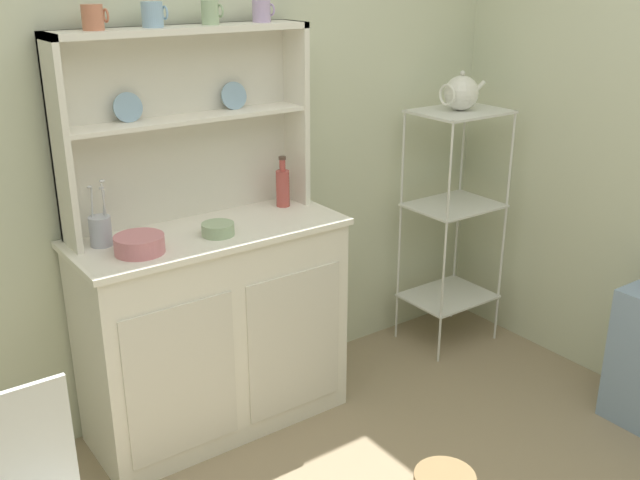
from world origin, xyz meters
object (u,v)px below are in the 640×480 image
Objects in this scene: cup_terracotta_0 at (93,17)px; porcelain_teapot at (461,93)px; hutch_cabinet at (215,327)px; jam_bottle at (283,186)px; bakers_rack at (454,205)px; hutch_shelf_unit at (183,111)px; bowl_mixing_large at (139,244)px; utensil_jar at (101,230)px.

porcelain_teapot is at bearing -5.07° from cup_terracotta_0.
jam_bottle is at bearing 12.28° from hutch_cabinet.
bakers_rack is 5.55× the size of jam_bottle.
jam_bottle is at bearing -2.85° from cup_terracotta_0.
hutch_cabinet is 0.87m from hutch_shelf_unit.
cup_terracotta_0 is (-0.33, 0.12, 1.22)m from hutch_cabinet.
porcelain_teapot is at bearing -6.80° from jam_bottle.
porcelain_teapot reaches higher than hutch_cabinet.
hutch_cabinet is 0.90× the size of bakers_rack.
bakers_rack is 13.73× the size of cup_terracotta_0.
bowl_mixing_large is 1.67m from porcelain_teapot.
cup_terracotta_0 is 0.35× the size of porcelain_teapot.
bowl_mixing_large is 0.83× the size of jam_bottle.
cup_terracotta_0 reaches higher than porcelain_teapot.
hutch_cabinet is 12.35× the size of cup_terracotta_0.
bakers_rack is (1.32, -0.19, -0.58)m from hutch_shelf_unit.
bakers_rack is at bearing -0.00° from porcelain_teapot.
bakers_rack is at bearing -6.79° from jam_bottle.
utensil_jar is at bearing 168.85° from hutch_cabinet.
porcelain_teapot is at bearing -1.02° from hutch_cabinet.
bakers_rack is (1.32, -0.02, 0.28)m from hutch_cabinet.
porcelain_teapot is (1.63, 0.05, 0.37)m from bowl_mixing_large.
bowl_mixing_large is (-0.31, -0.07, 0.45)m from hutch_cabinet.
porcelain_teapot reaches higher than bowl_mixing_large.
jam_bottle is (-0.92, 0.11, 0.23)m from bakers_rack.
hutch_cabinet is at bearing 13.18° from bowl_mixing_large.
bakers_rack is at bearing -1.02° from hutch_cabinet.
porcelain_teapot reaches higher than jam_bottle.
bakers_rack is 1.64m from bowl_mixing_large.
utensil_jar is 1.75m from porcelain_teapot.
jam_bottle is at bearing 0.60° from utensil_jar.
utensil_jar is (-0.79, -0.01, -0.03)m from jam_bottle.
utensil_jar is at bearing 118.76° from bowl_mixing_large.
bakers_rack is at bearing -5.06° from cup_terracotta_0.
hutch_shelf_unit reaches higher than bakers_rack.
bowl_mixing_large is at bearing -178.25° from bakers_rack.
cup_terracotta_0 is 1.69m from porcelain_teapot.
hutch_shelf_unit is 0.55m from utensil_jar.
utensil_jar reaches higher than jam_bottle.
utensil_jar is 0.98× the size of porcelain_teapot.
bowl_mixing_large is at bearing -178.25° from porcelain_teapot.
jam_bottle is at bearing -11.19° from hutch_shelf_unit.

